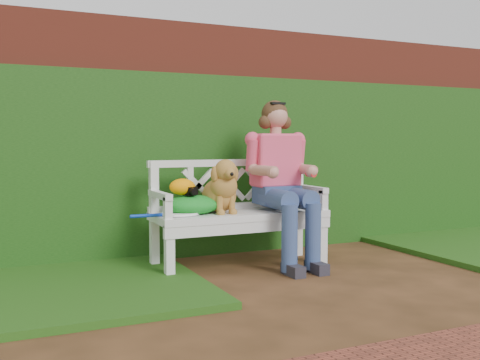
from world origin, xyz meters
name	(u,v)px	position (x,y,z in m)	size (l,w,h in m)	color
ground	(371,287)	(0.00, 0.00, 0.00)	(60.00, 60.00, 0.00)	#342211
brick_wall	(257,139)	(0.00, 1.90, 1.10)	(10.00, 0.30, 2.20)	maroon
ivy_hedge	(267,164)	(0.00, 1.68, 0.85)	(10.00, 0.18, 1.70)	#245516
grass_left	(16,291)	(-2.40, 0.90, 0.03)	(2.60, 2.00, 0.05)	#18470E
garden_bench	(240,239)	(-0.59, 1.04, 0.24)	(1.58, 0.60, 0.48)	white
seated_woman	(278,183)	(-0.23, 1.02, 0.72)	(0.61, 0.81, 1.44)	#CE3D3E
dog	(221,185)	(-0.77, 1.04, 0.71)	(0.31, 0.42, 0.46)	olive
tennis_racket	(177,214)	(-1.17, 1.00, 0.49)	(0.60, 0.25, 0.03)	beige
green_bag	(192,204)	(-1.02, 1.05, 0.56)	(0.47, 0.36, 0.16)	#18781F
camera_item	(190,191)	(-1.05, 1.03, 0.67)	(0.10, 0.08, 0.07)	black
baseball_glove	(182,187)	(-1.11, 1.05, 0.71)	(0.22, 0.16, 0.14)	orange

